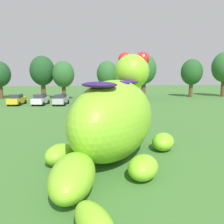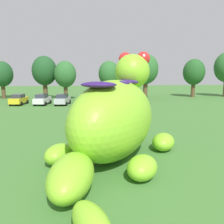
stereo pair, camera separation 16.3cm
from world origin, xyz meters
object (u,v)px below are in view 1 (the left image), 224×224
(spectator_by_cars, at_px, (79,114))
(car_orange, at_px, (86,99))
(car_yellow, at_px, (17,99))
(car_silver, at_px, (61,99))
(car_white, at_px, (41,99))
(spectator_far_side, at_px, (81,105))
(giant_inflatable_creature, at_px, (114,118))
(spectator_mid_field, at_px, (128,122))

(spectator_by_cars, bearing_deg, car_orange, 85.47)
(car_yellow, relative_size, car_silver, 0.99)
(car_silver, bearing_deg, car_yellow, 172.41)
(car_white, bearing_deg, car_yellow, 172.61)
(car_silver, distance_m, spectator_by_cars, 13.81)
(spectator_by_cars, bearing_deg, spectator_far_side, 88.58)
(car_orange, height_order, spectator_far_side, car_orange)
(car_orange, height_order, spectator_by_cars, car_orange)
(giant_inflatable_creature, distance_m, spectator_by_cars, 10.57)
(car_orange, bearing_deg, spectator_by_cars, -94.53)
(car_white, bearing_deg, car_orange, 0.43)
(giant_inflatable_creature, height_order, car_yellow, giant_inflatable_creature)
(car_yellow, height_order, spectator_far_side, car_yellow)
(car_yellow, relative_size, spectator_mid_field, 2.49)
(car_white, height_order, spectator_mid_field, car_white)
(car_yellow, distance_m, car_orange, 11.03)
(car_orange, xyz_separation_m, spectator_mid_field, (3.11, -18.49, -0.01))
(car_white, bearing_deg, spectator_mid_field, -60.62)
(car_orange, relative_size, spectator_far_side, 2.43)
(car_yellow, distance_m, spectator_far_side, 12.43)
(car_white, distance_m, spectator_far_side, 9.28)
(spectator_mid_field, bearing_deg, giant_inflatable_creature, -109.01)
(car_silver, bearing_deg, car_white, 172.18)
(spectator_by_cars, bearing_deg, spectator_mid_field, -46.87)
(car_silver, xyz_separation_m, spectator_mid_field, (7.15, -18.00, -0.01))
(spectator_mid_field, bearing_deg, car_white, 119.38)
(car_yellow, height_order, car_white, same)
(car_yellow, relative_size, spectator_far_side, 2.49)
(car_silver, relative_size, car_orange, 1.04)
(car_orange, distance_m, spectator_by_cars, 14.03)
(giant_inflatable_creature, relative_size, spectator_mid_field, 7.44)
(spectator_far_side, bearing_deg, giant_inflatable_creature, -83.19)
(car_white, relative_size, spectator_by_cars, 2.52)
(giant_inflatable_creature, height_order, spectator_far_side, giant_inflatable_creature)
(car_silver, relative_size, spectator_far_side, 2.52)
(giant_inflatable_creature, relative_size, spectator_far_side, 7.44)
(car_white, relative_size, car_silver, 1.00)
(spectator_by_cars, xyz_separation_m, spectator_far_side, (0.18, 7.15, 0.00))
(car_silver, bearing_deg, spectator_far_side, -63.84)
(giant_inflatable_creature, xyz_separation_m, car_white, (-8.41, 24.15, -1.51))
(car_silver, height_order, spectator_by_cars, car_silver)
(spectator_mid_field, relative_size, spectator_by_cars, 1.00)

